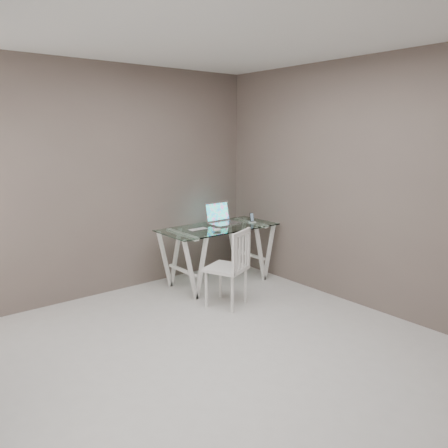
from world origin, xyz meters
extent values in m
plane|color=beige|center=(0.00, 0.00, 0.00)|extent=(4.50, 4.50, 0.00)
cube|color=white|center=(0.00, 0.00, 2.70)|extent=(4.00, 4.50, 0.02)
cube|color=#61534C|center=(0.00, 2.25, 1.35)|extent=(4.00, 0.02, 2.70)
cube|color=#61534C|center=(2.00, 0.00, 1.35)|extent=(0.02, 4.50, 2.70)
cube|color=silver|center=(1.20, 1.66, 0.74)|extent=(1.50, 0.70, 0.01)
cube|color=white|center=(0.65, 1.66, 0.36)|extent=(0.24, 0.62, 0.72)
cube|color=white|center=(1.75, 1.66, 0.36)|extent=(0.24, 0.62, 0.72)
cube|color=silver|center=(0.81, 1.02, 0.43)|extent=(0.53, 0.53, 0.04)
cylinder|color=silver|center=(0.72, 0.81, 0.21)|extent=(0.03, 0.03, 0.41)
cylinder|color=silver|center=(1.03, 0.93, 0.21)|extent=(0.03, 0.03, 0.41)
cylinder|color=silver|center=(0.60, 1.11, 0.21)|extent=(0.03, 0.03, 0.41)
cylinder|color=silver|center=(0.90, 1.24, 0.21)|extent=(0.03, 0.03, 0.41)
cube|color=silver|center=(0.88, 0.85, 0.66)|extent=(0.38, 0.18, 0.45)
cube|color=silver|center=(1.37, 1.73, 0.75)|extent=(0.38, 0.27, 0.02)
cube|color=#19D899|center=(1.37, 1.89, 0.89)|extent=(0.38, 0.07, 0.25)
cube|color=silver|center=(0.90, 1.68, 0.75)|extent=(0.25, 0.11, 0.01)
ellipsoid|color=white|center=(1.03, 1.46, 0.76)|extent=(0.12, 0.07, 0.04)
cube|color=white|center=(1.71, 1.58, 0.75)|extent=(0.07, 0.07, 0.02)
cube|color=black|center=(1.71, 1.59, 0.82)|extent=(0.06, 0.03, 0.11)
camera|label=1|loc=(-2.12, -2.59, 1.90)|focal=35.00mm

